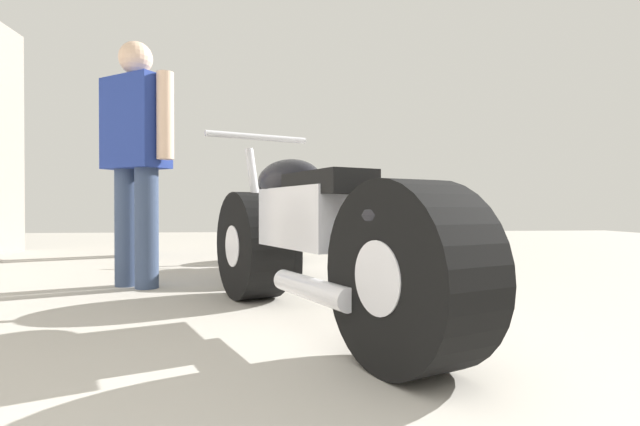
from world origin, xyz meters
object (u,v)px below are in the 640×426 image
Objects in this scene: motorcycle_maroon_cruiser at (312,240)px; mechanic_with_helmet at (134,165)px; mechanic_in_blue at (136,149)px; motorcycle_black_naked at (287,228)px.

mechanic_with_helmet is (-1.81, 3.42, 0.65)m from motorcycle_maroon_cruiser.
motorcycle_maroon_cruiser is at bearing -46.43° from mechanic_in_blue.
motorcycle_black_naked is at bearing 41.37° from mechanic_in_blue.
mechanic_with_helmet reaches higher than motorcycle_maroon_cruiser.
motorcycle_maroon_cruiser is at bearing -62.14° from mechanic_with_helmet.
motorcycle_black_naked is 2.26m from mechanic_with_helmet.
mechanic_in_blue is (-1.06, -0.94, 0.60)m from motorcycle_black_naked.
mechanic_in_blue is at bearing 133.57° from motorcycle_maroon_cruiser.
motorcycle_black_naked is (-0.07, 2.13, -0.04)m from motorcycle_maroon_cruiser.
motorcycle_maroon_cruiser is 1.06× the size of motorcycle_black_naked.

